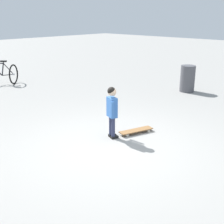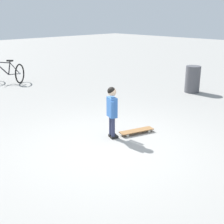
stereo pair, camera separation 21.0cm
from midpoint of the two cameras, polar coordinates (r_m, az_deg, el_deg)
The scene contains 5 objects.
ground_plane at distance 5.71m, azimuth -0.78°, elevation -6.82°, with size 50.00×50.00×0.00m, color gray.
child_person at distance 5.94m, azimuth -1.00°, elevation 0.97°, with size 0.29×0.32×1.06m.
skateboard at distance 6.37m, azimuth 3.65°, elevation -3.53°, with size 0.41×0.78×0.07m.
bicycle_near at distance 11.61m, azimuth -21.01°, elevation 6.87°, with size 1.28×1.21×0.85m.
trash_bin at distance 10.00m, azimuth 13.55°, elevation 6.18°, with size 0.47×0.47×0.85m, color #4C4C51.
Camera 1 is at (-3.55, 3.77, 2.41)m, focal length 48.17 mm.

